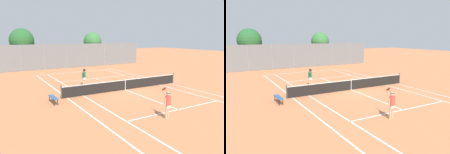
{
  "view_description": "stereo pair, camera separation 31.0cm",
  "coord_description": "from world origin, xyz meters",
  "views": [
    {
      "loc": [
        -10.74,
        -16.21,
        4.75
      ],
      "look_at": [
        -0.53,
        1.5,
        1.0
      ],
      "focal_mm": 35.0,
      "sensor_mm": 36.0,
      "label": 1
    },
    {
      "loc": [
        -10.47,
        -16.36,
        4.75
      ],
      "look_at": [
        -0.53,
        1.5,
        1.0
      ],
      "focal_mm": 35.0,
      "sensor_mm": 36.0,
      "label": 2
    }
  ],
  "objects": [
    {
      "name": "player_far_left",
      "position": [
        -2.6,
        3.39,
        0.93
      ],
      "size": [
        0.6,
        0.78,
        1.77
      ],
      "color": "#D8A884",
      "rests_on": "ground"
    },
    {
      "name": "ground_plane",
      "position": [
        0.0,
        0.0,
        0.0
      ],
      "size": [
        120.0,
        120.0,
        0.0
      ],
      "primitive_type": "plane",
      "color": "#CC7A4C"
    },
    {
      "name": "tennis_net",
      "position": [
        0.0,
        0.0,
        0.51
      ],
      "size": [
        12.0,
        0.1,
        1.07
      ],
      "color": "#474C47",
      "rests_on": "ground"
    },
    {
      "name": "loose_tennis_ball_0",
      "position": [
        2.18,
        -6.16,
        0.03
      ],
      "size": [
        0.07,
        0.07,
        0.07
      ],
      "primitive_type": "sphere",
      "color": "#D1DB33",
      "rests_on": "ground"
    },
    {
      "name": "loose_tennis_ball_1",
      "position": [
        -1.68,
        9.03,
        0.03
      ],
      "size": [
        0.07,
        0.07,
        0.07
      ],
      "primitive_type": "sphere",
      "color": "#D1DB33",
      "rests_on": "ground"
    },
    {
      "name": "tree_behind_left",
      "position": [
        -5.95,
        18.17,
        4.14
      ],
      "size": [
        3.51,
        3.48,
        6.01
      ],
      "color": "brown",
      "rests_on": "ground"
    },
    {
      "name": "courtside_bench",
      "position": [
        -6.8,
        -0.83,
        0.41
      ],
      "size": [
        0.36,
        1.5,
        0.47
      ],
      "color": "#33598C",
      "rests_on": "ground"
    },
    {
      "name": "tree_behind_right",
      "position": [
        5.29,
        18.12,
        3.88
      ],
      "size": [
        3.08,
        3.08,
        5.54
      ],
      "color": "brown",
      "rests_on": "ground"
    },
    {
      "name": "player_near_side",
      "position": [
        -1.78,
        -7.19,
        0.93
      ],
      "size": [
        0.59,
        0.79,
        1.77
      ],
      "color": "#D8A884",
      "rests_on": "ground"
    },
    {
      "name": "back_fence",
      "position": [
        0.0,
        16.53,
        1.87
      ],
      "size": [
        26.69,
        0.08,
        3.73
      ],
      "color": "gray",
      "rests_on": "ground"
    },
    {
      "name": "loose_tennis_ball_2",
      "position": [
        1.33,
        1.86,
        0.03
      ],
      "size": [
        0.07,
        0.07,
        0.07
      ],
      "primitive_type": "sphere",
      "color": "#D1DB33",
      "rests_on": "ground"
    },
    {
      "name": "court_line_markings",
      "position": [
        0.0,
        0.0,
        0.0
      ],
      "size": [
        11.1,
        23.9,
        0.01
      ],
      "color": "white",
      "rests_on": "ground"
    }
  ]
}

